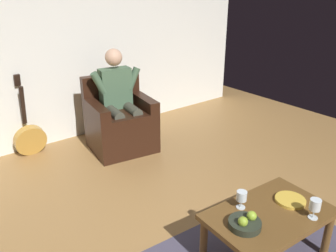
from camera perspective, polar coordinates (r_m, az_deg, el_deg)
wall_back at (r=4.64m, az=-18.63°, el=13.98°), size 6.24×0.06×2.80m
armchair at (r=4.46m, az=-7.90°, el=0.43°), size 0.85×0.81×0.92m
person_seated at (r=4.32m, az=-8.02°, el=4.70°), size 0.65×0.60×1.27m
coffee_table at (r=2.79m, az=16.28°, el=-14.56°), size 0.98×0.65×0.43m
guitar at (r=4.61m, az=-21.81°, el=-1.78°), size 0.39×0.25×1.01m
wine_glass_near at (r=2.74m, az=23.06°, el=-12.01°), size 0.08×0.08×0.16m
wine_glass_far at (r=2.70m, az=12.02°, el=-11.37°), size 0.08×0.08×0.14m
fruit_bowl at (r=2.55m, az=12.60°, el=-15.32°), size 0.23×0.23×0.11m
decorative_dish at (r=2.91m, az=19.50°, el=-11.44°), size 0.23×0.23×0.02m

